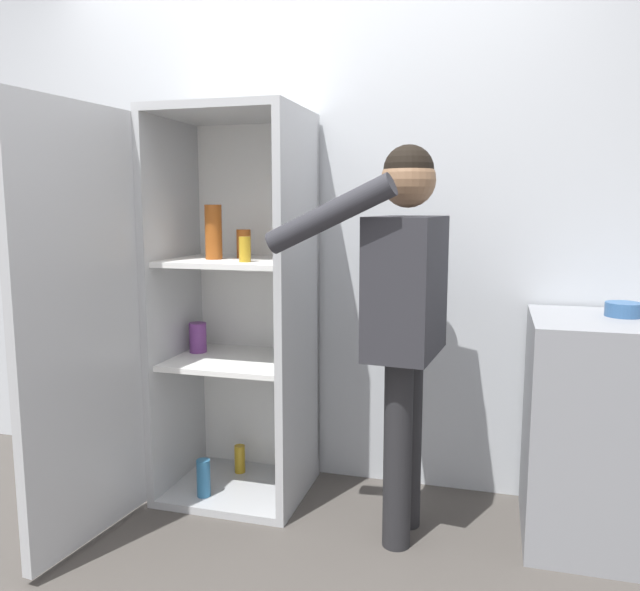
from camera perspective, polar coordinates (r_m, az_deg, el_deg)
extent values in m
plane|color=#4C4742|center=(2.56, -8.39, -23.83)|extent=(12.00, 12.00, 0.00)
cube|color=silver|center=(3.09, -1.41, 6.74)|extent=(7.00, 0.06, 2.55)
cube|color=#B7BABC|center=(3.16, -7.45, -16.92)|extent=(0.65, 0.56, 0.04)
cube|color=#B7BABC|center=(2.89, -8.12, 16.19)|extent=(0.65, 0.56, 0.04)
cube|color=white|center=(3.14, -5.86, -0.37)|extent=(0.65, 0.03, 1.71)
cube|color=#B7BABC|center=(3.03, -13.12, -0.85)|extent=(0.03, 0.56, 1.71)
cube|color=#B7BABC|center=(2.79, -1.96, -1.41)|extent=(0.04, 0.56, 1.71)
cube|color=white|center=(2.95, -7.68, -5.90)|extent=(0.58, 0.49, 0.02)
cube|color=white|center=(2.87, -7.85, 3.08)|extent=(0.58, 0.49, 0.02)
cube|color=#B7BABC|center=(2.57, -21.06, -2.77)|extent=(0.12, 0.65, 1.71)
cylinder|color=teal|center=(3.02, -10.60, -16.08)|extent=(0.06, 0.06, 0.17)
cylinder|color=#723884|center=(3.07, -11.11, -3.79)|extent=(0.08, 0.08, 0.14)
cylinder|color=#9E4C19|center=(2.87, -9.72, 5.74)|extent=(0.08, 0.08, 0.25)
cylinder|color=#B78C1E|center=(3.24, -7.35, -14.59)|extent=(0.05, 0.05, 0.14)
cylinder|color=#9E4C19|center=(2.92, -6.99, 4.72)|extent=(0.07, 0.07, 0.13)
cylinder|color=#B78C1E|center=(2.71, -6.89, 4.21)|extent=(0.05, 0.05, 0.11)
cylinder|color=#262628|center=(2.55, 7.11, -14.17)|extent=(0.11, 0.11, 0.77)
cylinder|color=#262628|center=(2.72, 8.07, -12.80)|extent=(0.11, 0.11, 0.77)
cube|color=#2D2D33|center=(2.47, 7.90, 0.86)|extent=(0.29, 0.46, 0.54)
sphere|color=#8C6647|center=(2.45, 8.09, 10.41)|extent=(0.21, 0.21, 0.21)
sphere|color=black|center=(2.45, 8.11, 11.27)|extent=(0.19, 0.19, 0.19)
cylinder|color=#2D2D33|center=(2.28, 0.87, 7.39)|extent=(0.51, 0.14, 0.30)
cylinder|color=#2D2D33|center=(2.71, 9.11, 0.90)|extent=(0.09, 0.09, 0.51)
cube|color=gray|center=(2.80, 25.87, -11.26)|extent=(0.73, 0.59, 0.92)
cylinder|color=#335B8E|center=(2.75, 26.01, -1.16)|extent=(0.14, 0.14, 0.06)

